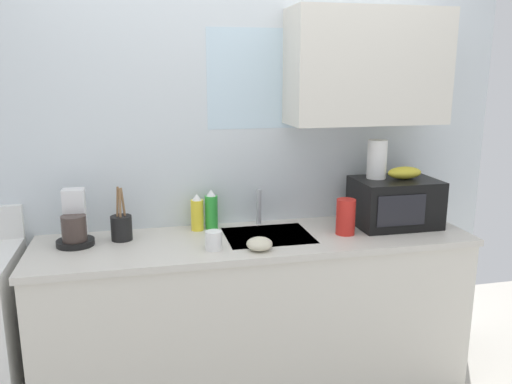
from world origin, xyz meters
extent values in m
cube|color=silver|center=(0.00, 0.35, 1.25)|extent=(3.10, 0.10, 2.50)
cube|color=silver|center=(0.66, 0.14, 1.79)|extent=(0.88, 0.32, 0.62)
cube|color=silver|center=(0.07, 0.31, 1.73)|extent=(0.56, 0.02, 0.55)
cube|color=silver|center=(0.00, 0.00, 0.43)|extent=(2.30, 0.60, 0.86)
cube|color=beige|center=(0.00, 0.00, 0.88)|extent=(2.33, 0.63, 0.03)
cube|color=#9EA0A5|center=(0.07, 0.02, 0.83)|extent=(0.46, 0.38, 0.14)
cylinder|color=#B2B5BA|center=(0.07, 0.24, 1.00)|extent=(0.03, 0.03, 0.21)
cube|color=black|center=(0.83, 0.05, 1.04)|extent=(0.46, 0.34, 0.27)
cube|color=black|center=(0.78, -0.12, 1.04)|extent=(0.28, 0.01, 0.17)
ellipsoid|color=gold|center=(0.88, 0.05, 1.20)|extent=(0.20, 0.11, 0.07)
cylinder|color=white|center=(0.73, 0.10, 1.28)|extent=(0.11, 0.11, 0.22)
cylinder|color=black|center=(-0.93, 0.08, 0.92)|extent=(0.19, 0.19, 0.03)
cylinder|color=#3F332D|center=(-0.93, 0.07, 1.00)|extent=(0.12, 0.12, 0.13)
cube|color=silver|center=(-0.93, 0.15, 1.05)|extent=(0.11, 0.09, 0.26)
cylinder|color=green|center=(-0.21, 0.22, 0.99)|extent=(0.07, 0.07, 0.19)
cone|color=white|center=(-0.21, 0.22, 1.11)|extent=(0.05, 0.05, 0.04)
cylinder|color=yellow|center=(-0.29, 0.20, 0.99)|extent=(0.07, 0.07, 0.17)
cone|color=white|center=(-0.29, 0.20, 1.09)|extent=(0.05, 0.05, 0.04)
cylinder|color=red|center=(0.49, -0.05, 1.00)|extent=(0.10, 0.10, 0.20)
cylinder|color=white|center=(-0.25, -0.14, 0.95)|extent=(0.08, 0.08, 0.09)
cylinder|color=black|center=(-0.70, 0.12, 0.97)|extent=(0.11, 0.11, 0.13)
cylinder|color=olive|center=(-0.71, 0.12, 1.06)|extent=(0.03, 0.01, 0.25)
cylinder|color=olive|center=(-0.68, 0.13, 1.06)|extent=(0.03, 0.02, 0.24)
cylinder|color=olive|center=(-0.70, 0.10, 1.06)|extent=(0.02, 0.02, 0.24)
ellipsoid|color=beige|center=(-0.03, -0.20, 0.93)|extent=(0.13, 0.13, 0.06)
camera|label=1|loc=(-0.59, -2.58, 1.77)|focal=36.42mm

